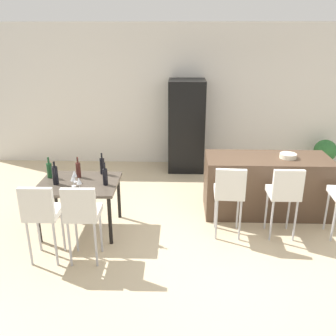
# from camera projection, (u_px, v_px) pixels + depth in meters

# --- Properties ---
(ground_plane) EXTENTS (10.00, 10.00, 0.00)m
(ground_plane) POSITION_uv_depth(u_px,v_px,m) (231.00, 234.00, 5.25)
(ground_plane) COLOR #C6B28E
(back_wall) EXTENTS (10.00, 0.12, 2.90)m
(back_wall) POSITION_uv_depth(u_px,v_px,m) (217.00, 96.00, 7.62)
(back_wall) COLOR silver
(back_wall) RESTS_ON ground_plane
(kitchen_island) EXTENTS (1.89, 0.78, 0.92)m
(kitchen_island) POSITION_uv_depth(u_px,v_px,m) (266.00, 185.00, 5.74)
(kitchen_island) COLOR #4C3828
(kitchen_island) RESTS_ON ground_plane
(bar_chair_left) EXTENTS (0.42, 0.42, 1.05)m
(bar_chair_left) POSITION_uv_depth(u_px,v_px,m) (229.00, 191.00, 4.96)
(bar_chair_left) COLOR silver
(bar_chair_left) RESTS_ON ground_plane
(bar_chair_middle) EXTENTS (0.40, 0.40, 1.05)m
(bar_chair_middle) POSITION_uv_depth(u_px,v_px,m) (285.00, 192.00, 4.93)
(bar_chair_middle) COLOR silver
(bar_chair_middle) RESTS_ON ground_plane
(dining_table) EXTENTS (1.10, 0.87, 0.74)m
(dining_table) POSITION_uv_depth(u_px,v_px,m) (79.00, 188.00, 5.15)
(dining_table) COLOR #4C4238
(dining_table) RESTS_ON ground_plane
(dining_chair_near) EXTENTS (0.40, 0.40, 1.05)m
(dining_chair_near) POSITION_uv_depth(u_px,v_px,m) (41.00, 211.00, 4.40)
(dining_chair_near) COLOR silver
(dining_chair_near) RESTS_ON ground_plane
(dining_chair_far) EXTENTS (0.41, 0.41, 1.05)m
(dining_chair_far) POSITION_uv_depth(u_px,v_px,m) (82.00, 212.00, 4.38)
(dining_chair_far) COLOR silver
(dining_chair_far) RESTS_ON ground_plane
(wine_bottle_far) EXTENTS (0.07, 0.07, 0.31)m
(wine_bottle_far) POSITION_uv_depth(u_px,v_px,m) (78.00, 170.00, 5.27)
(wine_bottle_far) COLOR #471E19
(wine_bottle_far) RESTS_ON dining_table
(wine_bottle_left) EXTENTS (0.07, 0.07, 0.33)m
(wine_bottle_left) POSITION_uv_depth(u_px,v_px,m) (105.00, 176.00, 5.00)
(wine_bottle_left) COLOR black
(wine_bottle_left) RESTS_ON dining_table
(wine_bottle_middle) EXTENTS (0.07, 0.07, 0.32)m
(wine_bottle_middle) POSITION_uv_depth(u_px,v_px,m) (102.00, 166.00, 5.39)
(wine_bottle_middle) COLOR black
(wine_bottle_middle) RESTS_ON dining_table
(wine_bottle_corner) EXTENTS (0.08, 0.08, 0.31)m
(wine_bottle_corner) POSITION_uv_depth(u_px,v_px,m) (49.00, 170.00, 5.26)
(wine_bottle_corner) COLOR #194723
(wine_bottle_corner) RESTS_ON dining_table
(wine_bottle_inner) EXTENTS (0.08, 0.08, 0.33)m
(wine_bottle_inner) POSITION_uv_depth(u_px,v_px,m) (55.00, 175.00, 5.02)
(wine_bottle_inner) COLOR black
(wine_bottle_inner) RESTS_ON dining_table
(wine_glass_right) EXTENTS (0.07, 0.07, 0.17)m
(wine_glass_right) POSITION_uv_depth(u_px,v_px,m) (74.00, 174.00, 5.10)
(wine_glass_right) COLOR silver
(wine_glass_right) RESTS_ON dining_table
(wine_glass_near) EXTENTS (0.07, 0.07, 0.17)m
(wine_glass_near) POSITION_uv_depth(u_px,v_px,m) (79.00, 181.00, 4.85)
(wine_glass_near) COLOR silver
(wine_glass_near) RESTS_ON dining_table
(wine_glass_end) EXTENTS (0.07, 0.07, 0.17)m
(wine_glass_end) POSITION_uv_depth(u_px,v_px,m) (73.00, 178.00, 4.95)
(wine_glass_end) COLOR silver
(wine_glass_end) RESTS_ON dining_table
(refrigerator) EXTENTS (0.72, 0.68, 1.84)m
(refrigerator) POSITION_uv_depth(u_px,v_px,m) (186.00, 126.00, 7.42)
(refrigerator) COLOR black
(refrigerator) RESTS_ON ground_plane
(fruit_bowl) EXTENTS (0.25, 0.25, 0.07)m
(fruit_bowl) POSITION_uv_depth(u_px,v_px,m) (288.00, 156.00, 5.54)
(fruit_bowl) COLOR beige
(fruit_bowl) RESTS_ON kitchen_island
(potted_plant) EXTENTS (0.46, 0.46, 0.65)m
(potted_plant) POSITION_uv_depth(u_px,v_px,m) (325.00, 152.00, 7.51)
(potted_plant) COLOR beige
(potted_plant) RESTS_ON ground_plane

